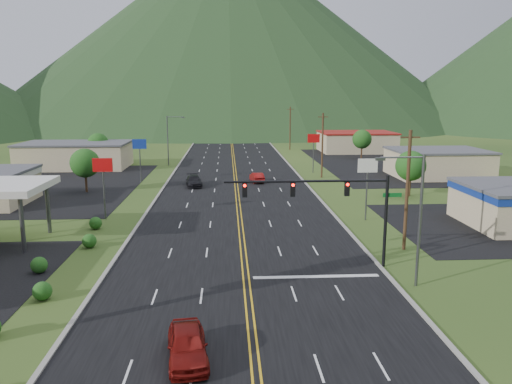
{
  "coord_description": "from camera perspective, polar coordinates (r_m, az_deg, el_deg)",
  "views": [
    {
      "loc": [
        -1.23,
        -21.4,
        12.8
      ],
      "look_at": [
        1.22,
        20.83,
        4.5
      ],
      "focal_mm": 35.0,
      "sensor_mm": 36.0,
      "label": 1
    }
  ],
  "objects": [
    {
      "name": "car_dark_mid",
      "position": [
        70.93,
        -7.11,
        1.23
      ],
      "size": [
        2.75,
        5.37,
        1.49
      ],
      "primitive_type": "imported",
      "rotation": [
        0.0,
        0.0,
        0.13
      ],
      "color": "black",
      "rests_on": "ground"
    },
    {
      "name": "streetlight_east",
      "position": [
        34.61,
        17.8,
        -2.16
      ],
      "size": [
        3.28,
        0.25,
        9.0
      ],
      "color": "#59595E",
      "rests_on": "ground"
    },
    {
      "name": "pole_sign_west_a",
      "position": [
        53.52,
        -17.1,
        2.29
      ],
      "size": [
        2.0,
        0.18,
        6.4
      ],
      "color": "#59595E",
      "rests_on": "ground"
    },
    {
      "name": "ground",
      "position": [
        24.96,
        -0.02,
        -19.74
      ],
      "size": [
        500.0,
        500.0,
        0.0
      ],
      "primitive_type": "plane",
      "color": "#223E16",
      "rests_on": "ground"
    },
    {
      "name": "building_east_mid",
      "position": [
        83.99,
        20.05,
        3.15
      ],
      "size": [
        14.4,
        11.4,
        4.3
      ],
      "color": "#D1B491",
      "rests_on": "ground"
    },
    {
      "name": "building_east_far",
      "position": [
        115.65,
        11.39,
        5.65
      ],
      "size": [
        16.4,
        12.4,
        4.5
      ],
      "color": "#D1B491",
      "rests_on": "ground"
    },
    {
      "name": "tree_west_a",
      "position": [
        69.57,
        -18.97,
        3.14
      ],
      "size": [
        3.84,
        3.84,
        5.82
      ],
      "color": "#382314",
      "rests_on": "ground"
    },
    {
      "name": "tree_west_b",
      "position": [
        96.78,
        -17.6,
        5.3
      ],
      "size": [
        3.84,
        3.84,
        5.82
      ],
      "color": "#382314",
      "rests_on": "ground"
    },
    {
      "name": "road",
      "position": [
        24.96,
        -0.02,
        -19.74
      ],
      "size": [
        20.0,
        460.0,
        0.04
      ],
      "primitive_type": "cube",
      "color": "black",
      "rests_on": "ground"
    },
    {
      "name": "building_west_far",
      "position": [
        93.91,
        -19.91,
        3.99
      ],
      "size": [
        18.4,
        11.4,
        4.5
      ],
      "color": "#D1B491",
      "rests_on": "ground"
    },
    {
      "name": "streetlight_west",
      "position": [
        92.31,
        -9.86,
        6.2
      ],
      "size": [
        3.28,
        0.25,
        9.0
      ],
      "color": "#59595E",
      "rests_on": "ground"
    },
    {
      "name": "utility_pole_d",
      "position": [
        157.28,
        2.08,
        8.3
      ],
      "size": [
        1.6,
        0.28,
        10.0
      ],
      "color": "#382314",
      "rests_on": "ground"
    },
    {
      "name": "utility_pole_b",
      "position": [
        78.18,
        7.59,
        5.37
      ],
      "size": [
        1.6,
        0.28,
        10.0
      ],
      "color": "#382314",
      "rests_on": "ground"
    },
    {
      "name": "pole_sign_east_a",
      "position": [
        51.99,
        12.62,
        2.26
      ],
      "size": [
        2.0,
        0.18,
        6.4
      ],
      "color": "#59595E",
      "rests_on": "ground"
    },
    {
      "name": "car_red_far",
      "position": [
        73.66,
        0.11,
        1.66
      ],
      "size": [
        2.13,
        4.53,
        1.44
      ],
      "primitive_type": "imported",
      "rotation": [
        0.0,
        0.0,
        3.28
      ],
      "color": "maroon",
      "rests_on": "ground"
    },
    {
      "name": "tree_east_b",
      "position": [
        103.44,
        12.02,
        5.92
      ],
      "size": [
        3.84,
        3.84,
        5.82
      ],
      "color": "#382314",
      "rests_on": "ground"
    },
    {
      "name": "pole_sign_west_b",
      "position": [
        74.9,
        -13.16,
        4.87
      ],
      "size": [
        2.0,
        0.18,
        6.4
      ],
      "color": "#59595E",
      "rests_on": "ground"
    },
    {
      "name": "utility_pole_a",
      "position": [
        42.75,
        16.9,
        0.28
      ],
      "size": [
        1.6,
        0.28,
        10.0
      ],
      "color": "#382314",
      "rests_on": "ground"
    },
    {
      "name": "curb_east",
      "position": [
        27.41,
        22.82,
        -17.67
      ],
      "size": [
        0.3,
        460.0,
        0.14
      ],
      "primitive_type": "cube",
      "color": "gray",
      "rests_on": "ground"
    },
    {
      "name": "tree_east_a",
      "position": [
        66.25,
        17.27,
        2.87
      ],
      "size": [
        3.84,
        3.84,
        5.82
      ],
      "color": "#382314",
      "rests_on": "ground"
    },
    {
      "name": "traffic_signal",
      "position": [
        36.98,
        8.8,
        -0.68
      ],
      "size": [
        13.1,
        0.43,
        7.0
      ],
      "color": "black",
      "rests_on": "ground"
    },
    {
      "name": "utility_pole_c",
      "position": [
        117.57,
        3.92,
        7.33
      ],
      "size": [
        1.6,
        0.28,
        10.0
      ],
      "color": "#382314",
      "rests_on": "ground"
    },
    {
      "name": "pole_sign_east_b",
      "position": [
        82.99,
        6.6,
        5.67
      ],
      "size": [
        2.0,
        0.18,
        6.4
      ],
      "color": "#59595E",
      "rests_on": "ground"
    },
    {
      "name": "curb_west",
      "position": [
        26.48,
        -23.87,
        -18.83
      ],
      "size": [
        0.3,
        460.0,
        0.14
      ],
      "primitive_type": "cube",
      "color": "gray",
      "rests_on": "ground"
    },
    {
      "name": "car_red_near",
      "position": [
        25.56,
        -7.85,
        -16.99
      ],
      "size": [
        2.47,
        4.92,
        1.61
      ],
      "primitive_type": "imported",
      "rotation": [
        0.0,
        0.0,
        0.12
      ],
      "color": "maroon",
      "rests_on": "ground"
    },
    {
      "name": "mountain_n",
      "position": [
        243.22,
        -3.16,
        18.1
      ],
      "size": [
        220.0,
        220.0,
        85.0
      ],
      "primitive_type": "cone",
      "color": "black",
      "rests_on": "ground"
    }
  ]
}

